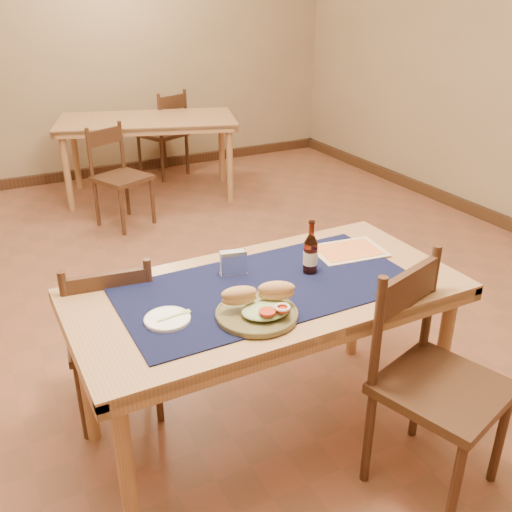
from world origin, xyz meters
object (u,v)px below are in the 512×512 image
main_table (267,305)px  beer_bottle (311,254)px  chair_main_far (112,334)px  chair_main_near (433,379)px  back_table (147,127)px  napkin_holder (233,263)px  sandwich_plate (259,308)px

main_table → beer_bottle: (0.22, 0.03, 0.17)m
chair_main_far → chair_main_near: size_ratio=0.90×
back_table → chair_main_near: (-0.15, -3.95, -0.17)m
napkin_holder → chair_main_far: bearing=151.0°
chair_main_far → sandwich_plate: size_ratio=2.70×
main_table → sandwich_plate: 0.26m
chair_main_far → beer_bottle: beer_bottle is taller
sandwich_plate → back_table: bearing=78.6°
back_table → beer_bottle: bearing=-96.2°
chair_main_near → sandwich_plate: 0.74m
chair_main_near → sandwich_plate: bearing=149.3°
back_table → sandwich_plate: size_ratio=5.67×
main_table → chair_main_near: size_ratio=1.69×
beer_bottle → napkin_holder: 0.33m
beer_bottle → napkin_holder: (-0.30, 0.14, -0.04)m
main_table → back_table: size_ratio=0.89×
chair_main_far → sandwich_plate: bearing=-55.7°
main_table → beer_bottle: bearing=7.1°
chair_main_near → chair_main_far: bearing=136.1°
back_table → beer_bottle: 3.41m
chair_main_far → sandwich_plate: 0.83m
beer_bottle → napkin_holder: size_ratio=1.86×
chair_main_far → sandwich_plate: (0.42, -0.62, 0.34)m
back_table → chair_main_near: chair_main_near is taller
sandwich_plate → napkin_holder: 0.36m
sandwich_plate → beer_bottle: (0.36, 0.22, 0.05)m
back_table → chair_main_far: bearing=-111.1°
chair_main_near → napkin_holder: size_ratio=7.53×
sandwich_plate → beer_bottle: bearing=30.9°
sandwich_plate → napkin_holder: size_ratio=2.51×
main_table → sandwich_plate: sandwich_plate is taller
main_table → sandwich_plate: (-0.14, -0.19, 0.12)m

